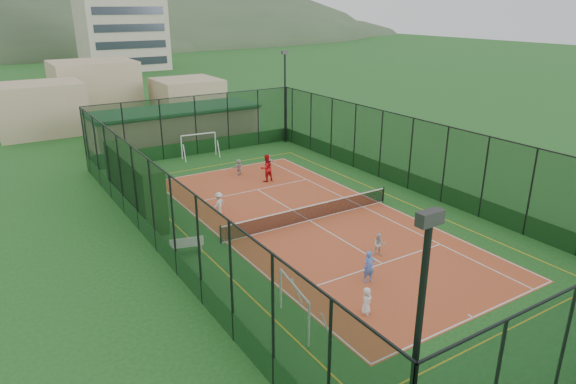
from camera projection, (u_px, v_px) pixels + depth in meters
name	position (u px, v px, depth m)	size (l,w,h in m)	color
ground	(310.00, 221.00, 30.53)	(300.00, 300.00, 0.00)	#1C531F
court_slab	(310.00, 221.00, 30.52)	(11.17, 23.97, 0.01)	#B54928
tennis_net	(310.00, 212.00, 30.34)	(11.67, 0.12, 1.06)	black
perimeter_fence	(310.00, 181.00, 29.66)	(18.12, 34.12, 5.00)	black
floodlight_sw	(413.00, 379.00, 11.61)	(0.60, 0.26, 8.25)	black
floodlight_ne	(285.00, 98.00, 46.59)	(0.60, 0.26, 8.25)	black
clubhouse	(175.00, 125.00, 47.46)	(15.20, 7.20, 3.15)	tan
distant_hills	(19.00, 48.00, 149.72)	(200.00, 60.00, 24.00)	#384C33
hedge_left	(134.00, 184.00, 31.15)	(1.26, 8.37, 3.66)	black
white_bench	(186.00, 245.00, 26.38)	(1.72, 0.47, 0.97)	white
futsal_goal_near	(294.00, 306.00, 20.21)	(0.83, 2.87, 1.85)	white
futsal_goal_far	(199.00, 146.00, 42.96)	(3.03, 0.88, 1.95)	white
child_near_left	(367.00, 301.00, 21.14)	(0.59, 0.38, 1.20)	white
child_near_mid	(369.00, 267.00, 23.53)	(0.56, 0.37, 1.54)	#5384EC
child_near_right	(379.00, 245.00, 26.08)	(0.59, 0.46, 1.21)	silver
child_far_left	(219.00, 203.00, 31.24)	(0.90, 0.52, 1.40)	silver
child_far_right	(269.00, 164.00, 38.94)	(0.83, 0.35, 1.42)	silver
child_far_back	(239.00, 167.00, 38.53)	(1.13, 0.36, 1.21)	silver
coach	(266.00, 168.00, 36.96)	(0.97, 0.76, 2.00)	red
tennis_balls	(310.00, 209.00, 32.15)	(3.31, 1.22, 0.07)	#CCE033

